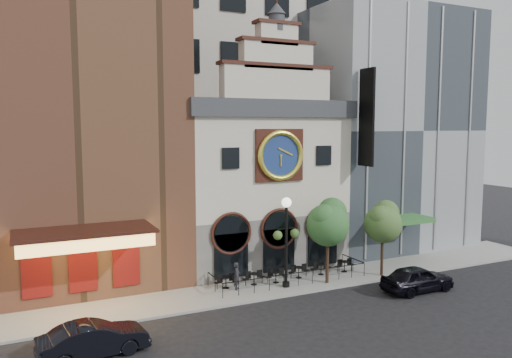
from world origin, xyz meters
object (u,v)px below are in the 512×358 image
at_px(car_right, 417,279).
at_px(bistro_3, 299,271).
at_px(lamppost, 286,232).
at_px(car_left, 94,340).
at_px(bistro_0, 226,281).
at_px(pedestrian, 237,276).
at_px(bistro_4, 321,268).
at_px(bistro_5, 344,265).
at_px(tree_right, 383,221).
at_px(bistro_1, 254,278).
at_px(tree_left, 328,221).
at_px(bistro_2, 276,276).

bearing_deg(car_right, bistro_3, 47.29).
bearing_deg(lamppost, car_left, -162.47).
relative_size(bistro_0, pedestrian, 0.90).
relative_size(bistro_3, pedestrian, 0.90).
bearing_deg(car_right, lamppost, 61.74).
xyz_separation_m(bistro_4, car_left, (-16.08, -5.85, 0.20)).
bearing_deg(bistro_5, bistro_0, 178.42).
xyz_separation_m(bistro_0, bistro_3, (5.35, -0.10, 0.00)).
bearing_deg(lamppost, bistro_4, 17.27).
height_order(car_left, pedestrian, pedestrian).
xyz_separation_m(bistro_5, tree_right, (1.91, -1.76, 3.38)).
bearing_deg(car_right, bistro_4, 36.60).
distance_m(bistro_1, bistro_4, 5.22).
bearing_deg(car_left, lamppost, -76.49).
relative_size(bistro_5, lamppost, 0.27).
bearing_deg(bistro_1, lamppost, -35.81).
bearing_deg(car_left, bistro_4, -76.54).
height_order(bistro_0, bistro_1, same).
height_order(bistro_3, lamppost, lamppost).
bearing_deg(bistro_3, car_right, -43.11).
height_order(pedestrian, tree_left, tree_left).
xyz_separation_m(bistro_0, bistro_4, (7.15, -0.11, 0.00)).
height_order(bistro_5, car_right, car_right).
height_order(bistro_3, pedestrian, pedestrian).
bearing_deg(lamppost, bistro_3, 34.44).
xyz_separation_m(bistro_5, car_left, (-17.97, -5.72, 0.20)).
xyz_separation_m(bistro_0, bistro_2, (3.43, -0.38, 0.00)).
distance_m(bistro_4, car_left, 17.11).
distance_m(bistro_2, pedestrian, 2.90).
relative_size(car_left, tree_left, 0.87).
relative_size(pedestrian, tree_right, 0.34).
xyz_separation_m(bistro_3, tree_left, (1.22, -1.69, 3.68)).
relative_size(bistro_5, tree_left, 0.28).
height_order(bistro_0, car_right, car_right).
bearing_deg(car_left, tree_left, -81.43).
height_order(tree_left, tree_right, tree_left).
xyz_separation_m(car_left, pedestrian, (9.49, 5.46, 0.22)).
bearing_deg(pedestrian, bistro_4, -54.32).
distance_m(bistro_4, lamppost, 4.88).
bearing_deg(tree_right, bistro_2, 167.76).
relative_size(bistro_2, pedestrian, 0.90).
xyz_separation_m(bistro_5, car_right, (1.98, -5.15, 0.22)).
bearing_deg(bistro_4, tree_left, -109.01).
bearing_deg(bistro_3, pedestrian, -175.06).
xyz_separation_m(car_left, tree_right, (19.88, 3.95, 3.18)).
distance_m(bistro_3, tree_right, 6.82).
relative_size(lamppost, tree_left, 1.04).
bearing_deg(car_left, bistro_1, -68.31).
distance_m(bistro_5, tree_left, 4.69).
distance_m(bistro_0, bistro_3, 5.35).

